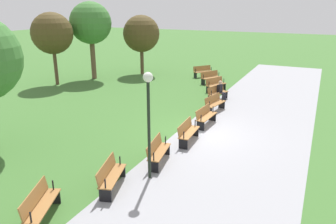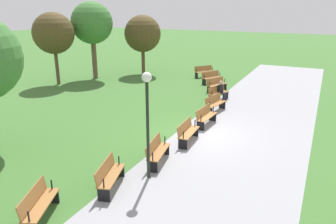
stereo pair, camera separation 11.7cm
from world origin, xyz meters
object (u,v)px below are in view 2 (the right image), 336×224
at_px(bench_4, 215,103).
at_px(bench_5, 206,116).
at_px(bench_7, 157,151).
at_px(bench_8, 109,175).
at_px(bench_2, 216,84).
at_px(lamp_post, 147,105).
at_px(bench_1, 211,77).
at_px(bench_6, 187,132).
at_px(bench_0, 204,71).
at_px(bench_3, 218,93).
at_px(person_seated, 222,90).
at_px(tree_0, 92,23).
at_px(bench_9, 39,204).
at_px(tree_2, 53,33).
at_px(tree_1, 143,34).

relative_size(bench_4, bench_5, 1.02).
relative_size(bench_7, bench_8, 0.99).
relative_size(bench_2, lamp_post, 0.46).
xyz_separation_m(bench_1, bench_6, (10.95, 2.62, 0.00)).
bearing_deg(bench_0, bench_3, 64.25).
bearing_deg(bench_6, bench_5, 176.61).
xyz_separation_m(bench_2, person_seated, (2.00, 0.98, 0.17)).
relative_size(bench_7, tree_0, 0.29).
height_order(bench_0, bench_4, same).
height_order(bench_1, bench_5, same).
xyz_separation_m(bench_5, bench_9, (8.92, -1.59, 0.00)).
xyz_separation_m(bench_2, tree_0, (0.29, -9.92, 3.77)).
distance_m(bench_7, bench_9, 4.56).
bearing_deg(bench_7, tree_2, -133.12).
bearing_deg(bench_7, tree_0, -144.28).
height_order(bench_4, bench_9, same).
bearing_deg(bench_2, tree_2, -50.47).
height_order(bench_1, bench_3, same).
xyz_separation_m(bench_6, lamp_post, (3.36, -0.01, 2.09)).
bearing_deg(tree_0, person_seated, 81.08).
relative_size(bench_8, bench_9, 1.01).
height_order(bench_4, tree_0, tree_0).
distance_m(bench_3, person_seated, 0.29).
bearing_deg(bench_3, bench_2, -142.84).
bearing_deg(person_seated, bench_0, -134.12).
bearing_deg(bench_0, bench_5, 57.50).
xyz_separation_m(bench_1, bench_5, (8.67, 2.62, 0.00)).
xyz_separation_m(bench_0, bench_5, (10.56, 3.89, 0.00)).
distance_m(bench_3, bench_9, 13.43).
distance_m(bench_5, tree_2, 13.54).
xyz_separation_m(bench_6, bench_7, (2.27, -0.27, 0.00)).
bearing_deg(tree_2, person_seated, 95.39).
relative_size(bench_5, tree_0, 0.28).
height_order(bench_2, bench_5, same).
bearing_deg(bench_5, bench_2, -163.14).
relative_size(bench_9, tree_1, 0.35).
xyz_separation_m(bench_4, tree_0, (-4.07, -11.24, 3.77)).
height_order(bench_1, bench_9, same).
relative_size(bench_4, person_seated, 1.41).
bearing_deg(person_seated, bench_2, -136.98).
relative_size(tree_1, tree_2, 0.94).
xyz_separation_m(bench_4, person_seated, (-2.36, -0.34, 0.17)).
xyz_separation_m(bench_6, bench_8, (4.49, -0.80, 0.00)).
relative_size(bench_0, bench_8, 0.93).
bearing_deg(tree_0, bench_1, 104.67).
bearing_deg(tree_0, bench_5, 61.14).
bearing_deg(bench_3, tree_1, -104.88).
relative_size(bench_2, tree_0, 0.29).
distance_m(bench_4, bench_8, 9.06).
bearing_deg(tree_0, bench_4, 70.08).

